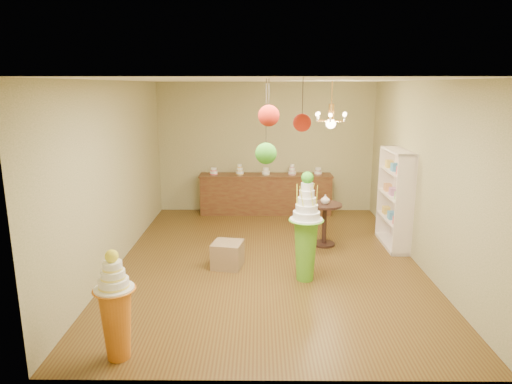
{
  "coord_description": "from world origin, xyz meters",
  "views": [
    {
      "loc": [
        -0.15,
        -7.32,
        2.93
      ],
      "look_at": [
        -0.21,
        0.0,
        1.21
      ],
      "focal_mm": 32.0,
      "sensor_mm": 36.0,
      "label": 1
    }
  ],
  "objects_px": {
    "pedestal_orange": "(116,314)",
    "sideboard": "(266,193)",
    "pedestal_green": "(306,236)",
    "round_table": "(325,219)"
  },
  "relations": [
    {
      "from": "pedestal_orange",
      "to": "sideboard",
      "type": "relative_size",
      "value": 0.41
    },
    {
      "from": "pedestal_green",
      "to": "pedestal_orange",
      "type": "height_order",
      "value": "pedestal_green"
    },
    {
      "from": "pedestal_orange",
      "to": "round_table",
      "type": "height_order",
      "value": "pedestal_orange"
    },
    {
      "from": "pedestal_green",
      "to": "round_table",
      "type": "bearing_deg",
      "value": 72.01
    },
    {
      "from": "pedestal_green",
      "to": "round_table",
      "type": "distance_m",
      "value": 1.65
    },
    {
      "from": "pedestal_orange",
      "to": "sideboard",
      "type": "bearing_deg",
      "value": 73.76
    },
    {
      "from": "pedestal_green",
      "to": "round_table",
      "type": "xyz_separation_m",
      "value": [
        0.51,
        1.56,
        -0.19
      ]
    },
    {
      "from": "sideboard",
      "to": "pedestal_green",
      "type": "bearing_deg",
      "value": -81.58
    },
    {
      "from": "pedestal_orange",
      "to": "round_table",
      "type": "distance_m",
      "value": 4.57
    },
    {
      "from": "pedestal_green",
      "to": "pedestal_orange",
      "type": "xyz_separation_m",
      "value": [
        -2.25,
        -2.08,
        -0.18
      ]
    }
  ]
}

